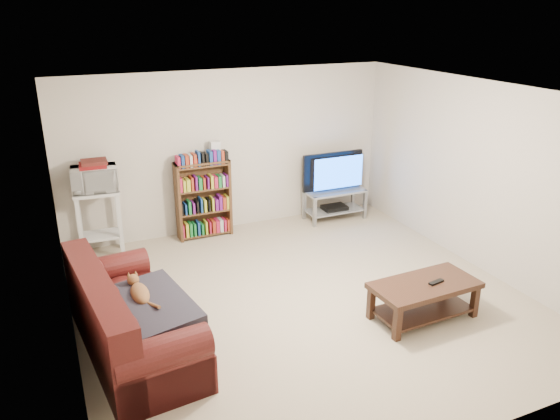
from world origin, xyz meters
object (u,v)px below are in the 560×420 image
coffee_table (424,293)px  tv_stand (335,199)px  sofa (126,325)px  bookshelf (203,198)px

coffee_table → tv_stand: bearing=77.1°
sofa → bookshelf: bearing=52.4°
tv_stand → coffee_table: bearing=-100.5°
sofa → bookshelf: size_ratio=1.85×
coffee_table → tv_stand: size_ratio=1.23×
sofa → bookshelf: bookshelf is taller
tv_stand → bookshelf: 2.13m
sofa → coffee_table: bearing=-18.2°
coffee_table → bookshelf: bookshelf is taller
sofa → tv_stand: 4.34m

